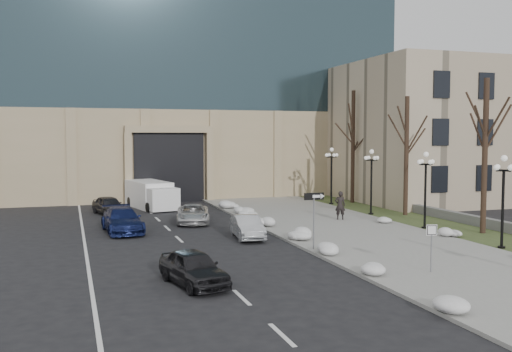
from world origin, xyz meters
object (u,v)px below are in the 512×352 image
(car_d, at_px, (193,214))
(lamppost_c, at_px, (371,173))
(car_b, at_px, (247,227))
(car_e, at_px, (109,205))
(pedestrian, at_px, (340,205))
(car_a, at_px, (194,268))
(box_truck, at_px, (151,195))
(lamppost_b, at_px, (426,180))
(car_c, at_px, (122,220))
(lamppost_a, at_px, (503,189))
(keep_sign, at_px, (432,238))
(one_way_sign, at_px, (317,203))
(lamppost_d, at_px, (332,168))

(car_d, height_order, lamppost_c, lamppost_c)
(car_b, bearing_deg, lamppost_c, 33.54)
(car_e, bearing_deg, pedestrian, -44.60)
(car_a, relative_size, car_d, 0.89)
(box_truck, bearing_deg, car_a, -105.79)
(car_a, relative_size, lamppost_b, 0.83)
(car_a, xyz_separation_m, lamppost_c, (16.06, 14.81, 2.40))
(car_c, bearing_deg, lamppost_a, -36.95)
(keep_sign, bearing_deg, car_c, 142.65)
(car_a, distance_m, box_truck, 24.25)
(car_e, xyz_separation_m, box_truck, (3.46, 2.83, 0.35))
(car_b, relative_size, pedestrian, 2.05)
(car_a, bearing_deg, car_b, 48.62)
(lamppost_b, xyz_separation_m, lamppost_c, (0.00, 6.50, 0.00))
(pedestrian, xyz_separation_m, one_way_sign, (-5.60, -8.68, 1.33))
(car_a, xyz_separation_m, lamppost_d, (16.06, 21.31, 2.40))
(box_truck, bearing_deg, pedestrian, -56.84)
(car_d, bearing_deg, car_b, -63.52)
(car_e, bearing_deg, keep_sign, -78.46)
(car_c, relative_size, lamppost_c, 1.05)
(car_e, distance_m, pedestrian, 16.69)
(pedestrian, bearing_deg, car_e, -12.31)
(car_d, relative_size, lamppost_a, 0.93)
(car_b, distance_m, box_truck, 15.64)
(pedestrian, bearing_deg, car_b, 45.65)
(car_d, distance_m, car_e, 7.82)
(car_e, xyz_separation_m, lamppost_a, (17.80, -19.55, 2.40))
(box_truck, bearing_deg, lamppost_d, -23.09)
(car_c, xyz_separation_m, one_way_sign, (8.67, -8.73, 1.68))
(car_a, height_order, pedestrian, pedestrian)
(lamppost_b, distance_m, lamppost_d, 13.00)
(pedestrian, height_order, lamppost_c, lamppost_c)
(pedestrian, xyz_separation_m, lamppost_a, (3.30, -11.30, 2.00))
(one_way_sign, xyz_separation_m, keep_sign, (2.46, -5.86, -0.88))
(car_b, xyz_separation_m, lamppost_a, (11.14, -7.08, 2.43))
(car_b, height_order, lamppost_b, lamppost_b)
(one_way_sign, bearing_deg, lamppost_a, -15.29)
(car_d, distance_m, one_way_sign, 11.72)
(car_a, bearing_deg, one_way_sign, 19.34)
(lamppost_b, bearing_deg, lamppost_d, 90.00)
(car_a, relative_size, lamppost_c, 0.83)
(lamppost_a, height_order, lamppost_c, same)
(car_a, relative_size, lamppost_d, 0.83)
(car_b, distance_m, one_way_sign, 5.29)
(car_a, height_order, car_b, car_a)
(car_b, relative_size, one_way_sign, 1.34)
(car_e, relative_size, lamppost_a, 0.83)
(pedestrian, xyz_separation_m, lamppost_b, (3.30, -4.80, 2.00))
(car_d, bearing_deg, one_way_sign, -58.53)
(lamppost_b, bearing_deg, car_e, 143.76)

